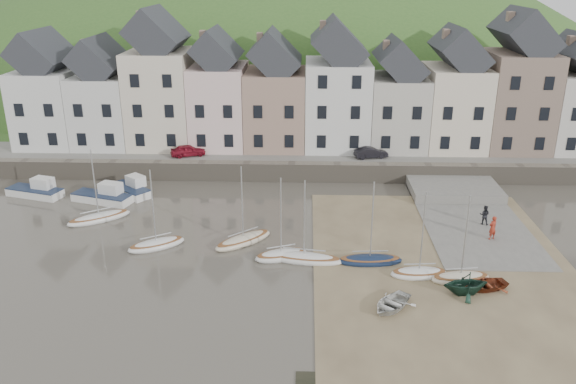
{
  "coord_description": "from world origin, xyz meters",
  "views": [
    {
      "loc": [
        1.41,
        -36.69,
        19.43
      ],
      "look_at": [
        0.0,
        6.0,
        3.0
      ],
      "focal_mm": 36.43,
      "sensor_mm": 36.0,
      "label": 1
    }
  ],
  "objects_px": {
    "rowboat_green": "(466,283)",
    "car_left": "(188,150)",
    "rowboat_red": "(485,284)",
    "person_red": "(493,228)",
    "car_right": "(371,153)",
    "sailboat_0": "(99,218)",
    "rowboat_white": "(391,303)",
    "person_dark": "(485,215)"
  },
  "relations": [
    {
      "from": "car_left",
      "to": "rowboat_green",
      "type": "bearing_deg",
      "value": -156.56
    },
    {
      "from": "rowboat_green",
      "to": "car_left",
      "type": "distance_m",
      "value": 32.33
    },
    {
      "from": "sailboat_0",
      "to": "rowboat_white",
      "type": "bearing_deg",
      "value": -29.54
    },
    {
      "from": "person_dark",
      "to": "person_red",
      "type": "bearing_deg",
      "value": 106.28
    },
    {
      "from": "car_right",
      "to": "car_left",
      "type": "bearing_deg",
      "value": 77.33
    },
    {
      "from": "person_dark",
      "to": "car_right",
      "type": "distance_m",
      "value": 14.99
    },
    {
      "from": "rowboat_white",
      "to": "person_red",
      "type": "bearing_deg",
      "value": 87.65
    },
    {
      "from": "person_red",
      "to": "car_right",
      "type": "height_order",
      "value": "car_right"
    },
    {
      "from": "sailboat_0",
      "to": "car_right",
      "type": "height_order",
      "value": "sailboat_0"
    },
    {
      "from": "rowboat_red",
      "to": "rowboat_green",
      "type": "bearing_deg",
      "value": -81.46
    },
    {
      "from": "rowboat_red",
      "to": "car_left",
      "type": "bearing_deg",
      "value": -150.99
    },
    {
      "from": "rowboat_red",
      "to": "person_red",
      "type": "xyz_separation_m",
      "value": [
        2.53,
        7.35,
        0.69
      ]
    },
    {
      "from": "rowboat_red",
      "to": "person_dark",
      "type": "xyz_separation_m",
      "value": [
        2.71,
        10.13,
        0.56
      ]
    },
    {
      "from": "person_red",
      "to": "car_right",
      "type": "relative_size",
      "value": 0.57
    },
    {
      "from": "car_left",
      "to": "rowboat_red",
      "type": "bearing_deg",
      "value": -153.85
    },
    {
      "from": "rowboat_white",
      "to": "car_right",
      "type": "bearing_deg",
      "value": 126.9
    },
    {
      "from": "rowboat_white",
      "to": "rowboat_green",
      "type": "distance_m",
      "value": 5.23
    },
    {
      "from": "person_dark",
      "to": "car_left",
      "type": "height_order",
      "value": "car_left"
    },
    {
      "from": "sailboat_0",
      "to": "car_right",
      "type": "relative_size",
      "value": 1.9
    },
    {
      "from": "rowboat_green",
      "to": "car_right",
      "type": "relative_size",
      "value": 0.87
    },
    {
      "from": "rowboat_white",
      "to": "car_right",
      "type": "xyz_separation_m",
      "value": [
        1.2,
        25.37,
        1.76
      ]
    },
    {
      "from": "rowboat_red",
      "to": "person_red",
      "type": "height_order",
      "value": "person_red"
    },
    {
      "from": "sailboat_0",
      "to": "rowboat_red",
      "type": "height_order",
      "value": "sailboat_0"
    },
    {
      "from": "rowboat_green",
      "to": "sailboat_0",
      "type": "bearing_deg",
      "value": -121.04
    },
    {
      "from": "person_red",
      "to": "car_right",
      "type": "xyz_separation_m",
      "value": [
        -7.68,
        15.49,
        1.09
      ]
    },
    {
      "from": "rowboat_red",
      "to": "car_left",
      "type": "height_order",
      "value": "car_left"
    },
    {
      "from": "rowboat_white",
      "to": "person_red",
      "type": "xyz_separation_m",
      "value": [
        8.88,
        9.88,
        0.67
      ]
    },
    {
      "from": "rowboat_white",
      "to": "sailboat_0",
      "type": "bearing_deg",
      "value": -169.94
    },
    {
      "from": "sailboat_0",
      "to": "rowboat_white",
      "type": "height_order",
      "value": "sailboat_0"
    },
    {
      "from": "car_left",
      "to": "person_red",
      "type": "bearing_deg",
      "value": -140.45
    },
    {
      "from": "rowboat_red",
      "to": "car_right",
      "type": "xyz_separation_m",
      "value": [
        -5.16,
        22.84,
        1.78
      ]
    },
    {
      "from": "rowboat_white",
      "to": "rowboat_red",
      "type": "bearing_deg",
      "value": 61.32
    },
    {
      "from": "rowboat_white",
      "to": "person_dark",
      "type": "xyz_separation_m",
      "value": [
        9.07,
        12.67,
        0.54
      ]
    },
    {
      "from": "person_red",
      "to": "rowboat_red",
      "type": "bearing_deg",
      "value": 44.68
    },
    {
      "from": "rowboat_white",
      "to": "car_left",
      "type": "bearing_deg",
      "value": 163.8
    },
    {
      "from": "sailboat_0",
      "to": "person_red",
      "type": "distance_m",
      "value": 31.27
    },
    {
      "from": "rowboat_green",
      "to": "car_left",
      "type": "relative_size",
      "value": 0.83
    },
    {
      "from": "car_right",
      "to": "person_red",
      "type": "bearing_deg",
      "value": -166.28
    },
    {
      "from": "sailboat_0",
      "to": "rowboat_green",
      "type": "bearing_deg",
      "value": -21.67
    },
    {
      "from": "rowboat_white",
      "to": "person_red",
      "type": "distance_m",
      "value": 13.3
    },
    {
      "from": "rowboat_white",
      "to": "rowboat_red",
      "type": "height_order",
      "value": "rowboat_white"
    },
    {
      "from": "person_red",
      "to": "car_left",
      "type": "xyz_separation_m",
      "value": [
        -26.13,
        15.49,
        1.13
      ]
    }
  ]
}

